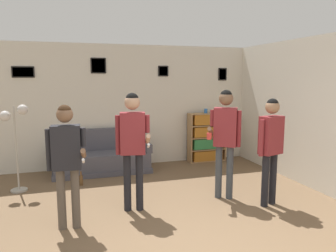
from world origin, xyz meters
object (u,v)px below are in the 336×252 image
(person_watcher_holding_cup, at_px, (225,132))
(bottle_on_floor, at_px, (81,180))
(couch, at_px, (102,158))
(person_player_foreground_center, at_px, (133,139))
(drinking_cup, at_px, (206,111))
(person_spectator_near_bookshelf, at_px, (271,141))
(person_player_foreground_left, at_px, (66,154))
(bookshelf, at_px, (207,137))
(floor_lamp, at_px, (15,128))

(person_watcher_holding_cup, distance_m, bottle_on_floor, 2.80)
(couch, distance_m, person_player_foreground_center, 2.37)
(drinking_cup, bearing_deg, person_spectator_near_bookshelf, -93.23)
(person_watcher_holding_cup, height_order, bottle_on_floor, person_watcher_holding_cup)
(person_player_foreground_left, relative_size, drinking_cup, 16.05)
(bookshelf, distance_m, person_player_foreground_left, 4.22)
(floor_lamp, distance_m, person_player_foreground_center, 2.27)
(person_player_foreground_center, bearing_deg, drinking_cup, 47.47)
(person_player_foreground_left, xyz_separation_m, bottle_on_floor, (0.22, 1.75, -0.90))
(couch, relative_size, person_player_foreground_center, 1.14)
(floor_lamp, bearing_deg, person_player_foreground_left, -64.55)
(bookshelf, height_order, person_player_foreground_left, person_player_foreground_left)
(bottle_on_floor, bearing_deg, person_watcher_holding_cup, -31.35)
(person_player_foreground_center, height_order, person_watcher_holding_cup, person_watcher_holding_cup)
(bookshelf, relative_size, person_player_foreground_left, 0.70)
(bookshelf, distance_m, person_player_foreground_center, 3.34)
(couch, xyz_separation_m, person_player_foreground_center, (0.24, -2.22, 0.80))
(floor_lamp, bearing_deg, person_player_foreground_center, -38.88)
(person_watcher_holding_cup, bearing_deg, floor_lamp, 157.44)
(drinking_cup, bearing_deg, person_watcher_holding_cup, -106.35)
(person_player_foreground_left, distance_m, person_player_foreground_center, 0.99)
(bottle_on_floor, bearing_deg, drinking_cup, 18.80)
(person_spectator_near_bookshelf, distance_m, drinking_cup, 2.84)
(person_watcher_holding_cup, height_order, drinking_cup, person_watcher_holding_cup)
(person_player_foreground_center, distance_m, person_spectator_near_bookshelf, 2.10)
(person_watcher_holding_cup, bearing_deg, couch, 129.28)
(bookshelf, xyz_separation_m, bottle_on_floor, (-2.96, -0.99, -0.47))
(person_spectator_near_bookshelf, bearing_deg, person_watcher_holding_cup, 137.99)
(person_player_foreground_center, relative_size, person_watcher_holding_cup, 0.99)
(person_player_foreground_left, xyz_separation_m, person_watcher_holding_cup, (2.45, 0.40, 0.11))
(person_player_foreground_left, bearing_deg, floor_lamp, 115.45)
(floor_lamp, xyz_separation_m, person_player_foreground_center, (1.77, -1.43, -0.02))
(person_player_foreground_center, xyz_separation_m, person_spectator_near_bookshelf, (2.05, -0.42, -0.07))
(person_spectator_near_bookshelf, bearing_deg, bottle_on_floor, 146.37)
(person_spectator_near_bookshelf, bearing_deg, drinking_cup, 86.77)
(person_spectator_near_bookshelf, bearing_deg, person_player_foreground_left, 178.41)
(bookshelf, relative_size, person_player_foreground_center, 0.65)
(bookshelf, height_order, drinking_cup, drinking_cup)
(floor_lamp, relative_size, person_player_foreground_center, 0.86)
(couch, height_order, bottle_on_floor, couch)
(couch, xyz_separation_m, bookshelf, (2.49, 0.20, 0.28))
(person_player_foreground_center, bearing_deg, bottle_on_floor, 116.55)
(person_spectator_near_bookshelf, distance_m, bottle_on_floor, 3.44)
(couch, bearing_deg, bottle_on_floor, -120.30)
(person_player_foreground_left, relative_size, person_watcher_holding_cup, 0.92)
(floor_lamp, distance_m, drinking_cup, 4.10)
(couch, height_order, person_spectator_near_bookshelf, person_spectator_near_bookshelf)
(person_watcher_holding_cup, distance_m, person_spectator_near_bookshelf, 0.72)
(person_watcher_holding_cup, bearing_deg, person_player_foreground_left, -170.84)
(person_player_foreground_center, bearing_deg, person_spectator_near_bookshelf, -11.54)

